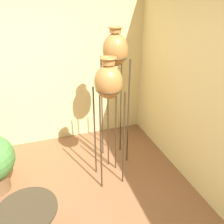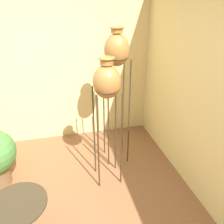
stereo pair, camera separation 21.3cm
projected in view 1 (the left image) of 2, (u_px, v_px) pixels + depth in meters
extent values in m
cube|color=beige|center=(22.00, 66.00, 3.34)|extent=(7.97, 0.06, 2.70)
cylinder|color=#382D1E|center=(108.00, 118.00, 3.00)|extent=(0.02, 0.02, 1.58)
cylinder|color=#382D1E|center=(128.00, 115.00, 3.08)|extent=(0.02, 0.02, 1.58)
cylinder|color=#382D1E|center=(102.00, 110.00, 3.25)|extent=(0.02, 0.02, 1.58)
cylinder|color=#382D1E|center=(121.00, 107.00, 3.34)|extent=(0.02, 0.02, 1.58)
torus|color=#382D1E|center=(115.00, 57.00, 2.82)|extent=(0.30, 0.30, 0.02)
ellipsoid|color=#A87038|center=(115.00, 50.00, 2.78)|extent=(0.32, 0.32, 0.41)
cylinder|color=#A87038|center=(115.00, 30.00, 2.68)|extent=(0.15, 0.15, 0.06)
torus|color=#A87038|center=(115.00, 27.00, 2.66)|extent=(0.19, 0.19, 0.02)
cylinder|color=#382D1E|center=(101.00, 146.00, 2.64)|extent=(0.02, 0.02, 1.31)
cylinder|color=#382D1E|center=(124.00, 141.00, 2.73)|extent=(0.02, 0.02, 1.31)
cylinder|color=#382D1E|center=(95.00, 134.00, 2.90)|extent=(0.02, 0.02, 1.31)
cylinder|color=#382D1E|center=(116.00, 130.00, 2.98)|extent=(0.02, 0.02, 1.31)
torus|color=#382D1E|center=(108.00, 89.00, 2.53)|extent=(0.30, 0.30, 0.02)
ellipsoid|color=#A87038|center=(108.00, 82.00, 2.49)|extent=(0.33, 0.33, 0.40)
cylinder|color=#A87038|center=(108.00, 61.00, 2.38)|extent=(0.15, 0.15, 0.07)
torus|color=#A87038|center=(108.00, 58.00, 2.37)|extent=(0.19, 0.19, 0.02)
cylinder|color=#382D1E|center=(26.00, 211.00, 1.84)|extent=(0.53, 0.53, 0.02)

